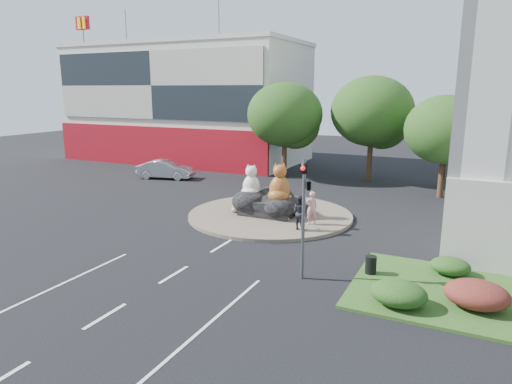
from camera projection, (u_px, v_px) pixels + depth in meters
ground at (174, 275)px, 19.24m from camera, size 120.00×120.00×0.00m
roundabout_island at (270, 215)px, 28.00m from camera, size 10.00×10.00×0.20m
rock_plinth at (270, 206)px, 27.88m from camera, size 3.20×2.60×0.90m
shophouse_block at (187, 103)px, 50.02m from camera, size 25.20×12.30×17.40m
grass_verge at (490, 300)px, 16.78m from camera, size 10.00×6.00×0.12m
tree_left at (286, 118)px, 39.13m from camera, size 6.46×6.46×8.27m
tree_mid at (373, 115)px, 37.85m from camera, size 6.84×6.84×8.76m
tree_right at (447, 133)px, 32.00m from camera, size 5.70×5.70×7.30m
hedge_near_green at (399, 293)px, 16.18m from camera, size 2.00×1.60×0.90m
hedge_red at (477, 295)px, 15.99m from camera, size 2.20×1.76×0.99m
hedge_back_green at (450, 266)px, 18.90m from camera, size 1.60×1.28×0.72m
traffic_light at (306, 193)px, 18.03m from camera, size 0.44×1.24×5.00m
cat_white at (251, 181)px, 27.98m from camera, size 1.36×1.22×2.09m
cat_tabby at (280, 182)px, 26.87m from camera, size 1.69×1.56×2.36m
kitten_calico at (236, 205)px, 28.15m from camera, size 0.62×0.56×0.91m
kitten_white at (286, 214)px, 26.45m from camera, size 0.55×0.53×0.71m
pedestrian_pink at (311, 208)px, 25.57m from camera, size 0.82×0.79×1.90m
pedestrian_dark at (301, 212)px, 24.58m from camera, size 1.14×1.02×1.92m
parked_car at (166, 169)px, 39.75m from camera, size 5.17×2.85×1.61m
litter_bin at (371, 265)px, 19.02m from camera, size 0.55×0.55×0.75m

